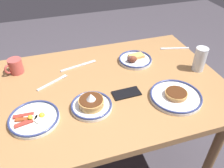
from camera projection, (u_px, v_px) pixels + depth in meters
The scene contains 12 objects.
ground_plane at pixel (107, 164), 1.71m from camera, with size 6.00×6.00×0.00m, color #433D45.
dining_table at pixel (106, 96), 1.30m from camera, with size 1.31×0.88×0.74m.
plate_near_main at pixel (135, 59), 1.43m from camera, with size 0.21×0.21×0.05m.
plate_center_pancakes at pixel (91, 104), 1.10m from camera, with size 0.20×0.20×0.09m.
plate_far_companion at pixel (176, 96), 1.16m from camera, with size 0.26×0.26×0.04m.
plate_far_side at pixel (34, 118), 1.04m from camera, with size 0.23×0.23×0.04m.
coffee_mug at pixel (15, 66), 1.32m from camera, with size 0.10×0.08×0.09m.
drinking_glass at pixel (200, 60), 1.34m from camera, with size 0.07×0.07×0.14m.
cell_phone at pixel (126, 93), 1.19m from camera, with size 0.14×0.07×0.01m, color black.
fork_near at pixel (53, 82), 1.27m from camera, with size 0.18×0.11×0.01m.
fork_far at pixel (174, 48), 1.57m from camera, with size 0.19×0.07×0.01m.
butter_knife at pixel (79, 66), 1.40m from camera, with size 0.23×0.07×0.01m.
Camera 1 is at (0.26, 0.95, 1.52)m, focal length 36.99 mm.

